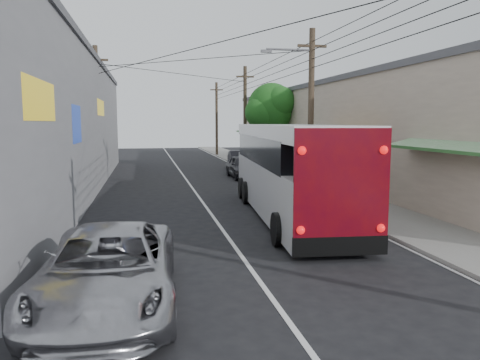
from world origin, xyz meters
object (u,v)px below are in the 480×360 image
at_px(coach_bus, 289,169).
at_px(parked_car_mid, 243,166).
at_px(parked_suv, 296,180).
at_px(parked_car_far, 240,161).
at_px(jeepney, 108,270).
at_px(pedestrian_near, 353,192).
at_px(pedestrian_far, 355,178).

bearing_deg(coach_bus, parked_car_mid, 90.89).
relative_size(parked_suv, parked_car_far, 1.41).
relative_size(coach_bus, parked_car_mid, 2.82).
relative_size(jeepney, parked_car_mid, 1.26).
xyz_separation_m(jeepney, parked_suv, (7.80, 12.00, 0.13)).
distance_m(parked_suv, pedestrian_near, 4.19).
bearing_deg(pedestrian_far, coach_bus, 42.73).
bearing_deg(pedestrian_near, jeepney, 28.04).
bearing_deg(jeepney, pedestrian_far, 50.60).
relative_size(parked_suv, pedestrian_near, 4.01).
relative_size(parked_car_far, pedestrian_far, 2.80).
distance_m(coach_bus, parked_car_mid, 12.92).
height_order(pedestrian_near, pedestrian_far, pedestrian_far).
bearing_deg(parked_car_far, pedestrian_far, -73.56).
distance_m(parked_car_far, pedestrian_far, 14.23).
xyz_separation_m(jeepney, parked_car_far, (7.90, 26.00, -0.05)).
bearing_deg(pedestrian_far, parked_suv, 4.00).
xyz_separation_m(parked_car_far, pedestrian_far, (3.00, -13.91, 0.18)).
bearing_deg(parked_suv, parked_car_far, 85.59).
distance_m(jeepney, pedestrian_near, 11.92).
xyz_separation_m(pedestrian_near, pedestrian_far, (2.03, 4.14, 0.02)).
distance_m(coach_bus, pedestrian_near, 2.82).
xyz_separation_m(parked_suv, pedestrian_near, (1.07, -4.05, -0.01)).
xyz_separation_m(jeepney, pedestrian_far, (10.90, 12.09, 0.13)).
height_order(coach_bus, parked_suv, coach_bus).
bearing_deg(pedestrian_far, parked_car_far, -75.57).
bearing_deg(parked_suv, jeepney, -127.04).
xyz_separation_m(coach_bus, jeepney, (-6.23, -8.10, -1.07)).
xyz_separation_m(parked_suv, parked_car_mid, (-0.70, 8.94, -0.15)).
distance_m(coach_bus, parked_suv, 4.31).
height_order(parked_car_far, pedestrian_near, pedestrian_near).
bearing_deg(parked_car_far, parked_suv, -86.14).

